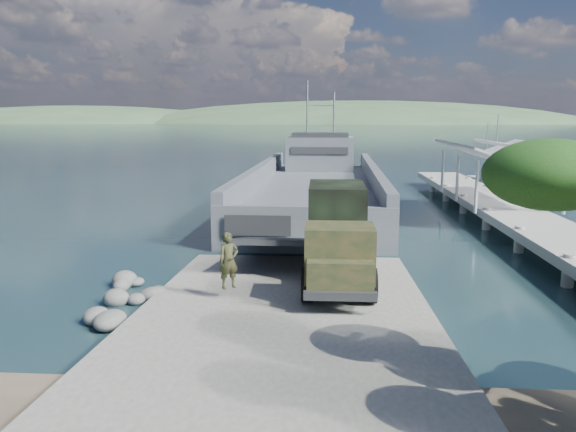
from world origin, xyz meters
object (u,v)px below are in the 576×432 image
(landing_craft, at_px, (316,194))
(sailboat_near, at_px, (494,193))
(pier, at_px, (500,198))
(sailboat_far, at_px, (485,181))
(soldier, at_px, (229,271))
(military_truck, at_px, (337,235))

(landing_craft, xyz_separation_m, sailboat_near, (15.39, 5.64, -0.52))
(pier, distance_m, landing_craft, 13.79)
(landing_craft, xyz_separation_m, sailboat_far, (17.28, 15.17, -0.57))
(soldier, bearing_deg, sailboat_far, 31.20)
(pier, relative_size, military_truck, 5.49)
(sailboat_far, bearing_deg, military_truck, -123.59)
(pier, bearing_deg, landing_craft, 154.52)
(sailboat_far, bearing_deg, landing_craft, -148.93)
(pier, distance_m, soldier, 24.00)
(pier, relative_size, sailboat_near, 5.98)
(sailboat_near, bearing_deg, military_truck, -104.33)
(military_truck, xyz_separation_m, sailboat_far, (16.03, 37.07, -1.99))
(military_truck, bearing_deg, sailboat_far, 66.24)
(landing_craft, bearing_deg, military_truck, -85.56)
(sailboat_near, bearing_deg, soldier, -108.01)
(sailboat_near, height_order, sailboat_far, sailboat_near)
(military_truck, height_order, sailboat_near, sailboat_near)
(soldier, distance_m, sailboat_near, 35.22)
(sailboat_near, distance_m, sailboat_far, 9.71)
(pier, height_order, military_truck, pier)
(military_truck, bearing_deg, landing_craft, 92.89)
(landing_craft, bearing_deg, pier, -24.31)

